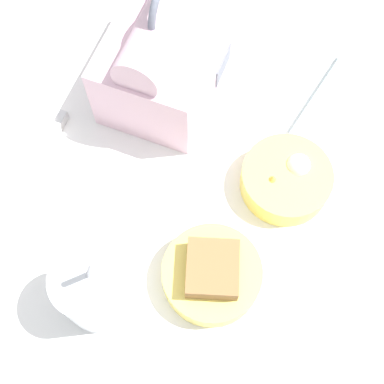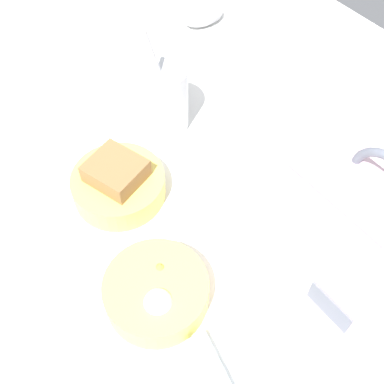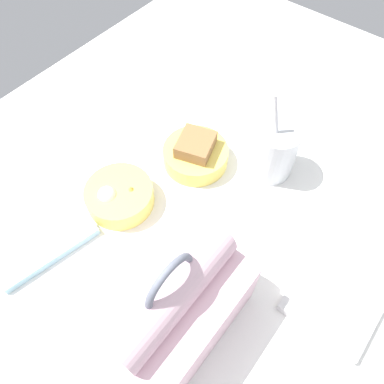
# 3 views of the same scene
# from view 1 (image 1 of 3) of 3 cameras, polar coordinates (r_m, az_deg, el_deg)

# --- Properties ---
(desk_surface) EXTENTS (1.40, 1.10, 0.02)m
(desk_surface) POSITION_cam_1_polar(r_m,az_deg,el_deg) (0.77, -1.80, -3.97)
(desk_surface) COLOR white
(desk_surface) RESTS_ON ground
(lunch_bag) EXTENTS (0.22, 0.15, 0.21)m
(lunch_bag) POSITION_cam_1_polar(r_m,az_deg,el_deg) (0.81, -2.75, 14.68)
(lunch_bag) COLOR beige
(lunch_bag) RESTS_ON desk_surface
(soup_cup) EXTENTS (0.09, 0.09, 0.19)m
(soup_cup) POSITION_cam_1_polar(r_m,az_deg,el_deg) (0.68, -10.49, -10.18)
(soup_cup) COLOR silver
(soup_cup) RESTS_ON desk_surface
(bento_bowl_sandwich) EXTENTS (0.13, 0.13, 0.07)m
(bento_bowl_sandwich) POSITION_cam_1_polar(r_m,az_deg,el_deg) (0.71, 2.13, -8.73)
(bento_bowl_sandwich) COLOR #EFD65B
(bento_bowl_sandwich) RESTS_ON desk_surface
(bento_bowl_snacks) EXTENTS (0.13, 0.13, 0.06)m
(bento_bowl_snacks) POSITION_cam_1_polar(r_m,az_deg,el_deg) (0.77, 9.97, 1.36)
(bento_bowl_snacks) COLOR #EFD65B
(bento_bowl_snacks) RESTS_ON desk_surface
(chopstick_case) EXTENTS (0.18, 0.06, 0.02)m
(chopstick_case) POSITION_cam_1_polar(r_m,az_deg,el_deg) (0.87, 13.72, 9.71)
(chopstick_case) COLOR #99C6D6
(chopstick_case) RESTS_ON desk_surface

